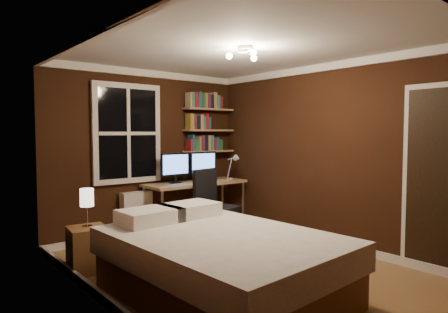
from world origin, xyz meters
TOP-DOWN VIEW (x-y plane):
  - floor at (0.00, 0.00)m, footprint 4.20×4.20m
  - wall_back at (0.00, 2.10)m, footprint 3.20×0.04m
  - wall_left at (-1.60, 0.00)m, footprint 0.04×4.20m
  - wall_right at (1.60, 0.00)m, footprint 0.04×4.20m
  - ceiling at (0.00, 0.00)m, footprint 3.20×4.20m
  - window at (-0.35, 2.06)m, footprint 1.06×0.06m
  - door at (1.59, -1.55)m, footprint 0.03×0.82m
  - ceiling_fixture at (0.00, -0.10)m, footprint 0.44×0.44m
  - bookshelf_lower at (1.08, 1.98)m, footprint 0.92×0.22m
  - books_row_lower at (1.08, 1.98)m, footprint 0.66×0.16m
  - bookshelf_middle at (1.08, 1.98)m, footprint 0.92×0.22m
  - books_row_middle at (1.08, 1.98)m, footprint 0.42×0.16m
  - bookshelf_upper at (1.08, 1.98)m, footprint 0.92×0.22m
  - books_row_upper at (1.08, 1.98)m, footprint 0.66×0.16m
  - bed at (-0.63, -0.44)m, footprint 1.72×2.32m
  - nightstand at (-1.35, 1.04)m, footprint 0.45×0.45m
  - bedside_lamp at (-1.35, 1.04)m, footprint 0.15×0.15m
  - radiator at (-0.27, 1.98)m, footprint 0.46×0.16m
  - desk at (0.66, 1.77)m, footprint 1.65×0.62m
  - monitor_left at (0.33, 1.85)m, footprint 0.50×0.12m
  - monitor_right at (0.87, 1.85)m, footprint 0.50×0.12m
  - desk_lamp at (1.29, 1.61)m, footprint 0.14×0.32m
  - office_chair at (0.34, 0.90)m, footprint 0.59×0.59m

SIDE VIEW (x-z plane):
  - floor at x=0.00m, z-range 0.00..0.00m
  - nightstand at x=-1.35m, z-range 0.00..0.50m
  - bed at x=-0.63m, z-range -0.06..0.70m
  - radiator at x=-0.27m, z-range 0.00..0.69m
  - office_chair at x=0.34m, z-range -0.12..0.94m
  - bedside_lamp at x=-1.35m, z-range 0.50..0.94m
  - desk at x=0.66m, z-range 0.33..1.12m
  - desk_lamp at x=1.29m, z-range 0.78..1.22m
  - monitor_left at x=0.33m, z-range 0.78..1.25m
  - monitor_right at x=0.87m, z-range 0.78..1.25m
  - door at x=1.59m, z-range 0.00..2.05m
  - wall_back at x=0.00m, z-range 0.00..2.50m
  - wall_left at x=-1.60m, z-range 0.00..2.50m
  - wall_right at x=1.60m, z-range 0.00..2.50m
  - bookshelf_lower at x=1.08m, z-range 1.24..1.26m
  - books_row_lower at x=1.08m, z-range 1.26..1.49m
  - window at x=-0.35m, z-range 0.82..2.28m
  - bookshelf_middle at x=1.08m, z-range 1.59..1.61m
  - books_row_middle at x=1.08m, z-range 1.61..1.84m
  - bookshelf_upper at x=1.08m, z-range 1.94..1.96m
  - books_row_upper at x=1.08m, z-range 1.96..2.20m
  - ceiling_fixture at x=0.00m, z-range 2.31..2.49m
  - ceiling at x=0.00m, z-range 2.49..2.51m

